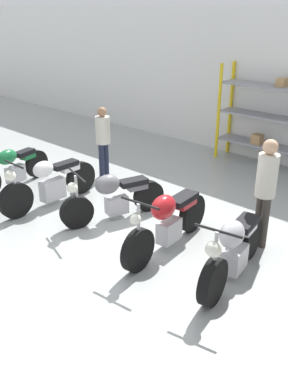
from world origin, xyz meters
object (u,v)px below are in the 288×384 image
object	(u,v)px
motorcycle_white	(50,183)
motorcycle_grey	(114,196)
motorcycle_silver	(233,250)
person_browsing	(103,136)
motorcycle_green	(11,167)
person_near_rack	(266,184)
motorcycle_red	(168,221)

from	to	relation	value
motorcycle_white	motorcycle_grey	bearing A→B (deg)	106.54
motorcycle_white	motorcycle_silver	world-z (taller)	motorcycle_silver
motorcycle_white	person_browsing	distance (m)	1.89
motorcycle_green	motorcycle_grey	size ratio (longest dim) A/B	1.01
person_browsing	person_near_rack	world-z (taller)	person_near_rack
motorcycle_silver	person_browsing	world-z (taller)	person_browsing
motorcycle_white	person_near_rack	size ratio (longest dim) A/B	1.24
motorcycle_grey	motorcycle_silver	size ratio (longest dim) A/B	0.99
person_near_rack	motorcycle_green	bearing A→B (deg)	-41.22
motorcycle_grey	motorcycle_silver	xyz separation A→B (m)	(2.59, -0.16, 0.02)
motorcycle_red	motorcycle_silver	size ratio (longest dim) A/B	1.09
motorcycle_green	person_browsing	size ratio (longest dim) A/B	1.26
motorcycle_green	motorcycle_red	xyz separation A→B (m)	(4.06, 0.30, 0.03)
motorcycle_grey	motorcycle_green	bearing A→B (deg)	-62.54
motorcycle_red	person_browsing	world-z (taller)	person_browsing
motorcycle_grey	person_browsing	size ratio (longest dim) A/B	1.25
motorcycle_green	motorcycle_red	world-z (taller)	motorcycle_red
motorcycle_white	motorcycle_red	bearing A→B (deg)	95.16
motorcycle_red	person_near_rack	size ratio (longest dim) A/B	1.23
person_near_rack	person_browsing	bearing A→B (deg)	-62.27
motorcycle_silver	motorcycle_green	bearing A→B (deg)	-96.64
motorcycle_white	motorcycle_red	world-z (taller)	motorcycle_red
motorcycle_green	motorcycle_white	world-z (taller)	motorcycle_white
motorcycle_red	person_near_rack	distance (m)	1.62
motorcycle_grey	motorcycle_red	size ratio (longest dim) A/B	0.90
motorcycle_green	person_near_rack	bearing A→B (deg)	93.50
motorcycle_grey	motorcycle_red	bearing A→B (deg)	102.01
person_browsing	motorcycle_green	bearing A→B (deg)	47.87
motorcycle_green	motorcycle_red	size ratio (longest dim) A/B	0.91
motorcycle_red	motorcycle_white	bearing A→B (deg)	-90.08
motorcycle_white	motorcycle_grey	world-z (taller)	motorcycle_white
motorcycle_grey	motorcycle_red	xyz separation A→B (m)	(1.39, -0.15, 0.05)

